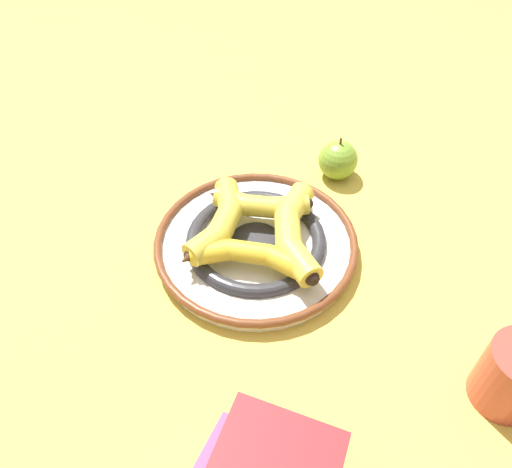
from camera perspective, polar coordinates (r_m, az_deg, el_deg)
ground_plane at (r=0.81m, az=1.15°, el=-1.76°), size 2.80×2.80×0.00m
decorative_bowl at (r=0.79m, az=0.00°, el=-1.07°), size 0.32×0.32×0.03m
banana_a at (r=0.78m, az=-4.20°, el=1.27°), size 0.18×0.10×0.04m
banana_b at (r=0.81m, az=0.36°, el=3.43°), size 0.07×0.18×0.04m
banana_c at (r=0.77m, az=4.31°, el=0.49°), size 0.21×0.08×0.04m
banana_d at (r=0.73m, az=-0.55°, el=-2.56°), size 0.08×0.20×0.03m
apple at (r=0.93m, az=9.35°, el=8.36°), size 0.07×0.07×0.08m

